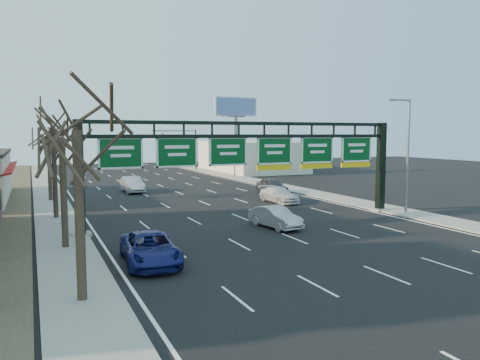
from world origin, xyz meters
name	(u,v)px	position (x,y,z in m)	size (l,w,h in m)	color
ground	(312,246)	(0.00, 0.00, 0.00)	(160.00, 160.00, 0.00)	black
sidewalk_left	(53,208)	(-12.80, 20.00, 0.06)	(3.00, 120.00, 0.12)	gray
sidewalk_right	(311,193)	(12.80, 20.00, 0.06)	(3.00, 120.00, 0.12)	gray
lane_markings	(197,200)	(0.00, 20.00, 0.01)	(21.60, 120.00, 0.01)	white
sign_gantry	(254,158)	(0.16, 8.00, 4.63)	(24.60, 1.20, 7.20)	black
building_right_distant	(251,156)	(20.00, 50.00, 2.50)	(12.00, 20.00, 5.00)	beige
tree_near	(76,101)	(-12.80, -4.00, 7.48)	(3.60, 3.60, 8.86)	#2D2519
tree_gantry	(61,119)	(-12.80, 5.00, 7.11)	(3.60, 3.60, 8.48)	#2D2519
tree_mid	(52,113)	(-12.80, 15.00, 7.85)	(3.60, 3.60, 9.24)	#2D2519
tree_far	(48,121)	(-12.80, 25.00, 7.48)	(3.60, 3.60, 8.86)	#2D2519
streetlight_near	(407,150)	(12.47, 6.00, 5.08)	(2.15, 0.22, 9.00)	slate
streetlight_far	(234,142)	(12.47, 40.00, 5.08)	(2.15, 0.22, 9.00)	slate
billboard_right	(236,116)	(15.00, 44.98, 9.06)	(7.00, 0.50, 12.00)	slate
traffic_signal_mast	(161,139)	(5.69, 55.00, 5.50)	(10.16, 0.54, 7.00)	black
car_blue_suv	(150,249)	(-9.23, 0.16, 0.75)	(2.48, 5.38, 1.49)	navy
car_silver_sedan	(275,217)	(0.54, 5.39, 0.72)	(1.52, 4.36, 1.44)	#A0A0A4
car_white_wagon	(279,195)	(6.42, 15.52, 0.70)	(1.96, 4.83, 1.40)	silver
car_grey_far	(272,186)	(8.75, 21.27, 0.83)	(1.96, 4.88, 1.66)	#393B3E
car_silver_distant	(132,185)	(-4.44, 28.67, 0.84)	(1.78, 5.09, 1.68)	#AFAFB4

